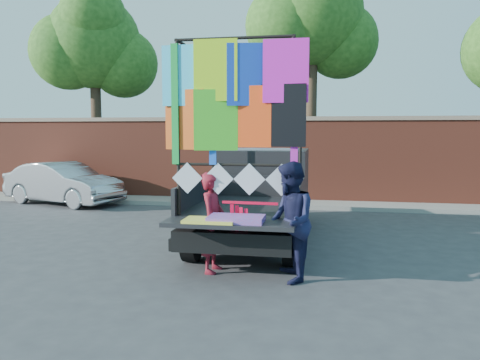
% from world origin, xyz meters
% --- Properties ---
extents(ground, '(90.00, 90.00, 0.00)m').
position_xyz_m(ground, '(0.00, 0.00, 0.00)').
color(ground, '#38383A').
rests_on(ground, ground).
extents(brick_wall, '(30.00, 0.45, 2.61)m').
position_xyz_m(brick_wall, '(0.00, 7.00, 1.33)').
color(brick_wall, brown).
rests_on(brick_wall, ground).
extents(curb, '(30.00, 1.20, 0.12)m').
position_xyz_m(curb, '(0.00, 6.30, 0.06)').
color(curb, gray).
rests_on(curb, ground).
extents(tree_left, '(4.20, 3.30, 7.05)m').
position_xyz_m(tree_left, '(-6.48, 8.12, 5.12)').
color(tree_left, '#38281C').
rests_on(tree_left, ground).
extents(tree_mid, '(4.20, 3.30, 7.73)m').
position_xyz_m(tree_mid, '(1.02, 8.12, 5.70)').
color(tree_mid, '#38281C').
rests_on(tree_mid, ground).
extents(pickup_truck, '(2.25, 5.65, 3.56)m').
position_xyz_m(pickup_truck, '(0.15, 2.40, 0.90)').
color(pickup_truck, black).
rests_on(pickup_truck, ground).
extents(sedan, '(4.03, 2.39, 1.25)m').
position_xyz_m(sedan, '(-6.22, 5.46, 0.63)').
color(sedan, '#ABAEB2').
rests_on(sedan, ground).
extents(woman, '(0.41, 0.59, 1.56)m').
position_xyz_m(woman, '(-0.20, -0.32, 0.78)').
color(woman, maroon).
rests_on(woman, ground).
extents(man, '(0.84, 0.98, 1.75)m').
position_xyz_m(man, '(1.01, -0.56, 0.87)').
color(man, '#161838').
rests_on(man, ground).
extents(streamer_bundle, '(0.85, 0.09, 0.59)m').
position_xyz_m(streamer_bundle, '(0.31, -0.45, 0.94)').
color(streamer_bundle, red).
rests_on(streamer_bundle, ground).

